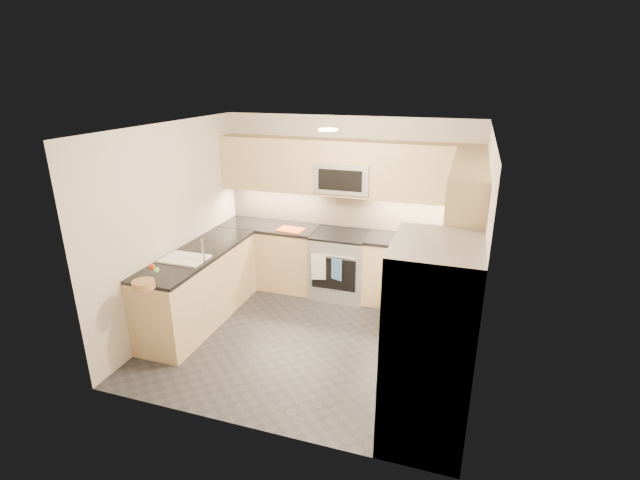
{
  "coord_description": "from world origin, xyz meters",
  "views": [
    {
      "loc": [
        1.62,
        -4.61,
        3.02
      ],
      "look_at": [
        0.0,
        0.35,
        1.15
      ],
      "focal_mm": 26.0,
      "sensor_mm": 36.0,
      "label": 1
    }
  ],
  "objects_px": {
    "gas_range": "(340,265)",
    "refrigerator": "(429,344)",
    "microwave": "(344,177)",
    "utensil_bowl": "(450,236)",
    "fruit_basket": "(144,285)",
    "cutting_board": "(291,230)"
  },
  "relations": [
    {
      "from": "fruit_basket",
      "to": "microwave",
      "type": "bearing_deg",
      "value": 59.47
    },
    {
      "from": "refrigerator",
      "to": "utensil_bowl",
      "type": "bearing_deg",
      "value": 89.75
    },
    {
      "from": "utensil_bowl",
      "to": "gas_range",
      "type": "bearing_deg",
      "value": -178.19
    },
    {
      "from": "cutting_board",
      "to": "gas_range",
      "type": "bearing_deg",
      "value": 7.7
    },
    {
      "from": "refrigerator",
      "to": "cutting_board",
      "type": "bearing_deg",
      "value": 132.78
    },
    {
      "from": "cutting_board",
      "to": "utensil_bowl",
      "type": "bearing_deg",
      "value": 3.74
    },
    {
      "from": "gas_range",
      "to": "refrigerator",
      "type": "xyz_separation_m",
      "value": [
        1.45,
        -2.43,
        0.45
      ]
    },
    {
      "from": "refrigerator",
      "to": "microwave",
      "type": "bearing_deg",
      "value": 119.62
    },
    {
      "from": "utensil_bowl",
      "to": "fruit_basket",
      "type": "height_order",
      "value": "utensil_bowl"
    },
    {
      "from": "microwave",
      "to": "utensil_bowl",
      "type": "xyz_separation_m",
      "value": [
        1.46,
        -0.08,
        -0.67
      ]
    },
    {
      "from": "gas_range",
      "to": "cutting_board",
      "type": "relative_size",
      "value": 2.46
    },
    {
      "from": "gas_range",
      "to": "refrigerator",
      "type": "relative_size",
      "value": 0.51
    },
    {
      "from": "microwave",
      "to": "utensil_bowl",
      "type": "relative_size",
      "value": 2.39
    },
    {
      "from": "gas_range",
      "to": "microwave",
      "type": "distance_m",
      "value": 1.25
    },
    {
      "from": "refrigerator",
      "to": "cutting_board",
      "type": "distance_m",
      "value": 3.17
    },
    {
      "from": "microwave",
      "to": "refrigerator",
      "type": "distance_m",
      "value": 3.04
    },
    {
      "from": "refrigerator",
      "to": "fruit_basket",
      "type": "bearing_deg",
      "value": 178.26
    },
    {
      "from": "microwave",
      "to": "refrigerator",
      "type": "height_order",
      "value": "microwave"
    },
    {
      "from": "gas_range",
      "to": "utensil_bowl",
      "type": "height_order",
      "value": "utensil_bowl"
    },
    {
      "from": "refrigerator",
      "to": "fruit_basket",
      "type": "xyz_separation_m",
      "value": [
        -2.9,
        0.09,
        0.08
      ]
    },
    {
      "from": "refrigerator",
      "to": "utensil_bowl",
      "type": "relative_size",
      "value": 5.66
    },
    {
      "from": "utensil_bowl",
      "to": "microwave",
      "type": "bearing_deg",
      "value": 176.91
    }
  ]
}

